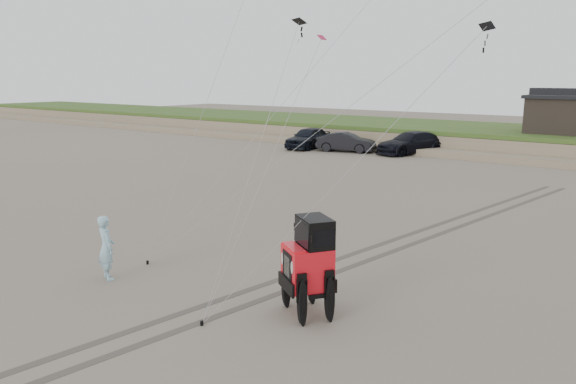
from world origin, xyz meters
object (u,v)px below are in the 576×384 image
(truck_b, at_px, (346,142))
(man, at_px, (106,247))
(truck_a, at_px, (308,138))
(truck_c, at_px, (411,143))
(cabin, at_px, (574,113))
(jeep, at_px, (307,276))

(truck_b, xyz_separation_m, man, (9.57, -29.11, 0.20))
(truck_a, bearing_deg, man, -71.24)
(truck_c, relative_size, man, 3.05)
(truck_b, bearing_deg, truck_a, 75.71)
(cabin, bearing_deg, truck_c, -147.63)
(truck_c, height_order, jeep, jeep)
(jeep, distance_m, man, 6.41)
(cabin, xyz_separation_m, man, (-5.29, -37.50, -2.26))
(truck_c, bearing_deg, man, -58.13)
(truck_b, height_order, truck_c, truck_c)
(truck_a, distance_m, man, 31.95)
(cabin, xyz_separation_m, truck_a, (-18.53, -8.42, -2.35))
(cabin, relative_size, truck_c, 1.08)
(truck_b, bearing_deg, truck_c, -82.35)
(cabin, bearing_deg, man, -98.03)
(jeep, xyz_separation_m, man, (-6.22, -1.55, -0.04))
(truck_a, xyz_separation_m, truck_b, (3.68, 0.03, -0.12))
(cabin, distance_m, truck_c, 12.25)
(truck_b, height_order, man, man)
(cabin, distance_m, jeep, 36.02)
(truck_b, distance_m, man, 30.65)
(cabin, bearing_deg, truck_b, -150.57)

